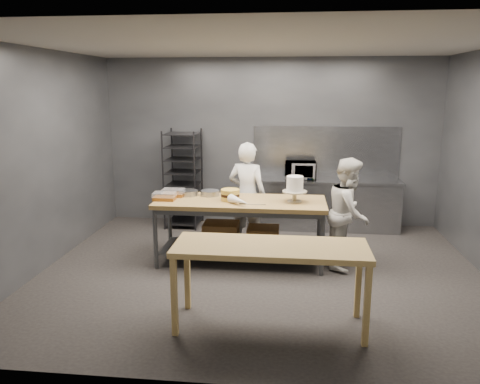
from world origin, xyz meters
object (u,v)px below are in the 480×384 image
Objects in this scene: work_table at (240,223)px; layer_cake at (230,195)px; microwave at (300,170)px; chef_behind at (247,195)px; frosted_cake_stand at (295,186)px; speed_rack at (183,179)px; chef_right at (349,213)px; near_counter at (270,253)px.

layer_cake is (-0.13, -0.05, 0.43)m from work_table.
microwave reaches higher than work_table.
microwave is (0.84, 1.11, 0.22)m from chef_behind.
layer_cake is at bearing -179.69° from frosted_cake_stand.
frosted_cake_stand is at bearing -41.21° from speed_rack.
frosted_cake_stand is (1.98, -1.74, 0.29)m from speed_rack.
speed_rack reaches higher than chef_right.
microwave is (-0.65, 1.78, 0.28)m from chef_right.
work_table is 4.43× the size of microwave.
near_counter is 3.64m from microwave.
work_table is at bearing 105.20° from chef_right.
layer_cake is (1.08, -1.74, 0.14)m from speed_rack.
near_counter is 2.55m from chef_behind.
chef_right reaches higher than near_counter.
chef_right is at bearing -70.05° from microwave.
work_table is at bearing -54.43° from speed_rack.
near_counter is 1.92m from layer_cake.
chef_behind is at bearing 86.30° from work_table.
near_counter is 2.09m from chef_right.
work_table is 2.10m from speed_rack.
layer_cake is (-0.65, 1.80, 0.19)m from near_counter.
layer_cake is at bearing -119.02° from microwave.
frosted_cake_stand is at bearing -93.45° from microwave.
chef_behind reaches higher than near_counter.
chef_right is (2.74, -1.70, -0.08)m from speed_rack.
chef_behind is 0.75m from layer_cake.
speed_rack reaches higher than near_counter.
speed_rack reaches higher than microwave.
chef_right is at bearing -0.35° from work_table.
chef_right is 5.89× the size of layer_cake.
chef_behind reaches higher than microwave.
work_table is 1.44× the size of chef_behind.
chef_behind is (0.04, 0.66, 0.26)m from work_table.
layer_cake is at bearing 109.91° from near_counter.
microwave is (0.88, 1.77, 0.48)m from work_table.
frosted_cake_stand reaches higher than near_counter.
layer_cake is at bearing -58.14° from speed_rack.
work_table is 1.54m from chef_right.
chef_behind is at bearing 76.36° from layer_cake.
chef_behind is 1.41m from microwave.
chef_behind is 1.08× the size of chef_right.
near_counter is at bearing -74.22° from work_table.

